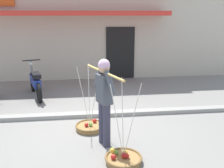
{
  "coord_description": "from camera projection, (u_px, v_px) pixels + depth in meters",
  "views": [
    {
      "loc": [
        -0.2,
        -5.21,
        2.48
      ],
      "look_at": [
        0.49,
        0.6,
        0.85
      ],
      "focal_mm": 40.53,
      "sensor_mm": 36.0,
      "label": 1
    }
  ],
  "objects": [
    {
      "name": "fruit_basket_left_side",
      "position": [
        90.0,
        126.0,
        5.6
      ],
      "size": [
        0.65,
        0.65,
        1.45
      ],
      "color": "#9E7542",
      "rests_on": "ground"
    },
    {
      "name": "fruit_basket_right_side",
      "position": [
        123.0,
        158.0,
        4.35
      ],
      "size": [
        0.65,
        0.65,
        1.45
      ],
      "color": "#9E7542",
      "rests_on": "ground"
    },
    {
      "name": "sidewalk_curb",
      "position": [
        92.0,
        114.0,
        6.32
      ],
      "size": [
        20.0,
        0.24,
        0.1
      ],
      "primitive_type": "cube",
      "color": "gray",
      "rests_on": "ground"
    },
    {
      "name": "ground_plane",
      "position": [
        93.0,
        128.0,
        5.67
      ],
      "size": [
        90.0,
        90.0,
        0.0
      ],
      "primitive_type": "plane",
      "color": "gray"
    },
    {
      "name": "fruit_vendor",
      "position": [
        104.0,
        97.0,
        4.73
      ],
      "size": [
        0.57,
        1.39,
        1.7
      ],
      "color": "#38384C",
      "rests_on": "ground"
    },
    {
      "name": "storefront_building",
      "position": [
        71.0,
        22.0,
        11.69
      ],
      "size": [
        13.0,
        6.0,
        4.2
      ],
      "color": "beige",
      "rests_on": "ground"
    },
    {
      "name": "motorcycle_second_in_row",
      "position": [
        35.0,
        83.0,
        7.69
      ],
      "size": [
        0.72,
        1.75,
        1.09
      ],
      "color": "black",
      "rests_on": "ground"
    }
  ]
}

